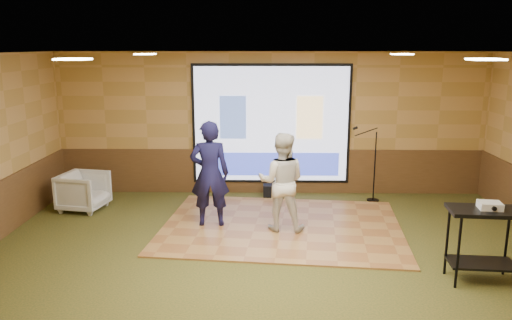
{
  "coord_description": "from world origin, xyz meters",
  "views": [
    {
      "loc": [
        -0.14,
        -6.92,
        3.11
      ],
      "look_at": [
        -0.28,
        0.97,
        1.3
      ],
      "focal_mm": 35.0,
      "sensor_mm": 36.0,
      "label": 1
    }
  ],
  "objects_px": {
    "projector_screen": "(271,126)",
    "dance_floor": "(282,226)",
    "player_left": "(210,174)",
    "mic_stand": "(371,177)",
    "player_right": "(282,182)",
    "duffel_bag": "(273,190)",
    "projector": "(490,206)",
    "av_table": "(485,230)",
    "banquet_chair": "(84,191)"
  },
  "relations": [
    {
      "from": "projector_screen",
      "to": "dance_floor",
      "type": "relative_size",
      "value": 0.8
    },
    {
      "from": "player_left",
      "to": "mic_stand",
      "type": "height_order",
      "value": "player_left"
    },
    {
      "from": "player_right",
      "to": "duffel_bag",
      "type": "bearing_deg",
      "value": -80.06
    },
    {
      "from": "projector_screen",
      "to": "projector",
      "type": "relative_size",
      "value": 11.72
    },
    {
      "from": "av_table",
      "to": "banquet_chair",
      "type": "xyz_separation_m",
      "value": [
        -6.42,
        2.9,
        -0.35
      ]
    },
    {
      "from": "player_right",
      "to": "banquet_chair",
      "type": "bearing_deg",
      "value": -8.8
    },
    {
      "from": "av_table",
      "to": "mic_stand",
      "type": "height_order",
      "value": "mic_stand"
    },
    {
      "from": "banquet_chair",
      "to": "projector",
      "type": "bearing_deg",
      "value": -103.03
    },
    {
      "from": "av_table",
      "to": "duffel_bag",
      "type": "xyz_separation_m",
      "value": [
        -2.75,
        3.86,
        -0.6
      ]
    },
    {
      "from": "dance_floor",
      "to": "player_right",
      "type": "bearing_deg",
      "value": -95.26
    },
    {
      "from": "av_table",
      "to": "duffel_bag",
      "type": "relative_size",
      "value": 2.54
    },
    {
      "from": "banquet_chair",
      "to": "mic_stand",
      "type": "bearing_deg",
      "value": -72.06
    },
    {
      "from": "banquet_chair",
      "to": "duffel_bag",
      "type": "distance_m",
      "value": 3.8
    },
    {
      "from": "mic_stand",
      "to": "banquet_chair",
      "type": "height_order",
      "value": "mic_stand"
    },
    {
      "from": "dance_floor",
      "to": "player_right",
      "type": "height_order",
      "value": "player_right"
    },
    {
      "from": "projector_screen",
      "to": "dance_floor",
      "type": "bearing_deg",
      "value": -85.35
    },
    {
      "from": "mic_stand",
      "to": "projector_screen",
      "type": "bearing_deg",
      "value": -169.65
    },
    {
      "from": "projector_screen",
      "to": "player_right",
      "type": "distance_m",
      "value": 2.32
    },
    {
      "from": "dance_floor",
      "to": "projector",
      "type": "relative_size",
      "value": 14.56
    },
    {
      "from": "mic_stand",
      "to": "duffel_bag",
      "type": "relative_size",
      "value": 3.87
    },
    {
      "from": "projector",
      "to": "banquet_chair",
      "type": "height_order",
      "value": "projector"
    },
    {
      "from": "player_right",
      "to": "mic_stand",
      "type": "distance_m",
      "value": 2.59
    },
    {
      "from": "av_table",
      "to": "duffel_bag",
      "type": "distance_m",
      "value": 4.77
    },
    {
      "from": "mic_stand",
      "to": "duffel_bag",
      "type": "xyz_separation_m",
      "value": [
        -2.0,
        0.28,
        -0.37
      ]
    },
    {
      "from": "projector",
      "to": "player_left",
      "type": "bearing_deg",
      "value": 159.22
    },
    {
      "from": "av_table",
      "to": "mic_stand",
      "type": "distance_m",
      "value": 3.67
    },
    {
      "from": "dance_floor",
      "to": "duffel_bag",
      "type": "height_order",
      "value": "duffel_bag"
    },
    {
      "from": "player_left",
      "to": "duffel_bag",
      "type": "bearing_deg",
      "value": -125.51
    },
    {
      "from": "dance_floor",
      "to": "player_left",
      "type": "height_order",
      "value": "player_left"
    },
    {
      "from": "player_left",
      "to": "player_right",
      "type": "xyz_separation_m",
      "value": [
        1.24,
        -0.2,
        -0.09
      ]
    },
    {
      "from": "av_table",
      "to": "player_right",
      "type": "bearing_deg",
      "value": 144.94
    },
    {
      "from": "player_right",
      "to": "banquet_chair",
      "type": "xyz_separation_m",
      "value": [
        -3.78,
        1.05,
        -0.5
      ]
    },
    {
      "from": "projector_screen",
      "to": "av_table",
      "type": "xyz_separation_m",
      "value": [
        2.79,
        -4.08,
        -0.75
      ]
    },
    {
      "from": "projector",
      "to": "mic_stand",
      "type": "xyz_separation_m",
      "value": [
        -0.78,
        3.57,
        -0.57
      ]
    },
    {
      "from": "projector_screen",
      "to": "projector",
      "type": "height_order",
      "value": "projector_screen"
    },
    {
      "from": "dance_floor",
      "to": "av_table",
      "type": "relative_size",
      "value": 4.05
    },
    {
      "from": "dance_floor",
      "to": "duffel_bag",
      "type": "bearing_deg",
      "value": 93.95
    },
    {
      "from": "dance_floor",
      "to": "banquet_chair",
      "type": "relative_size",
      "value": 5.09
    },
    {
      "from": "player_left",
      "to": "projector",
      "type": "bearing_deg",
      "value": 148.82
    },
    {
      "from": "mic_stand",
      "to": "player_left",
      "type": "bearing_deg",
      "value": -129.8
    },
    {
      "from": "av_table",
      "to": "projector",
      "type": "bearing_deg",
      "value": 18.61
    },
    {
      "from": "banquet_chair",
      "to": "player_left",
      "type": "bearing_deg",
      "value": -97.48
    },
    {
      "from": "dance_floor",
      "to": "av_table",
      "type": "distance_m",
      "value": 3.38
    },
    {
      "from": "player_right",
      "to": "projector",
      "type": "relative_size",
      "value": 5.93
    },
    {
      "from": "duffel_bag",
      "to": "banquet_chair",
      "type": "bearing_deg",
      "value": -165.39
    },
    {
      "from": "dance_floor",
      "to": "projector",
      "type": "distance_m",
      "value": 3.49
    },
    {
      "from": "player_right",
      "to": "projector_screen",
      "type": "bearing_deg",
      "value": -79.33
    },
    {
      "from": "player_right",
      "to": "banquet_chair",
      "type": "relative_size",
      "value": 2.07
    },
    {
      "from": "dance_floor",
      "to": "player_right",
      "type": "relative_size",
      "value": 2.46
    },
    {
      "from": "dance_floor",
      "to": "player_left",
      "type": "relative_size",
      "value": 2.23
    }
  ]
}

